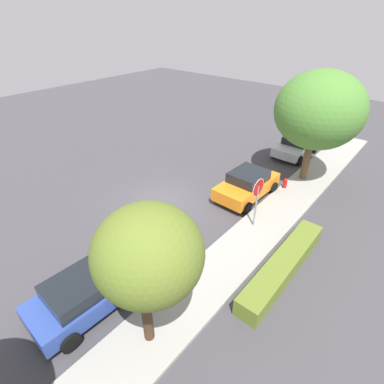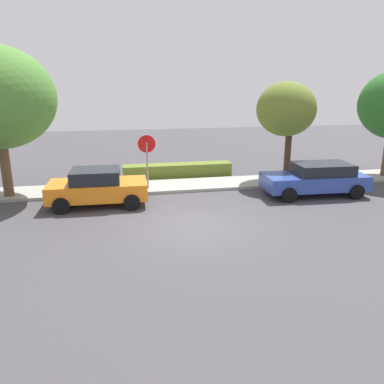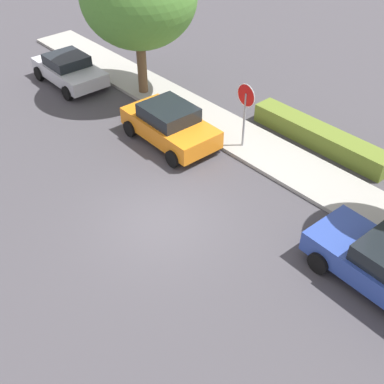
{
  "view_description": "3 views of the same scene",
  "coord_description": "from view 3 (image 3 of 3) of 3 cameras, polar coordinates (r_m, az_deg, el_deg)",
  "views": [
    {
      "loc": [
        9.31,
        9.84,
        8.91
      ],
      "look_at": [
        0.05,
        2.09,
        1.45
      ],
      "focal_mm": 28.0,
      "sensor_mm": 36.0,
      "label": 1
    },
    {
      "loc": [
        -2.44,
        -11.98,
        4.75
      ],
      "look_at": [
        0.16,
        1.03,
        0.94
      ],
      "focal_mm": 35.0,
      "sensor_mm": 36.0,
      "label": 2
    },
    {
      "loc": [
        8.89,
        -6.72,
        10.03
      ],
      "look_at": [
        0.57,
        0.76,
        1.1
      ],
      "focal_mm": 45.0,
      "sensor_mm": 36.0,
      "label": 3
    }
  ],
  "objects": [
    {
      "name": "ground_plane",
      "position": [
        14.99,
        -3.63,
        -3.47
      ],
      "size": [
        60.0,
        60.0,
        0.0
      ],
      "primitive_type": "plane",
      "color": "#423F44"
    },
    {
      "name": "sidewalk_curb",
      "position": [
        17.93,
        9.52,
        4.28
      ],
      "size": [
        32.0,
        2.13,
        0.14
      ],
      "primitive_type": "cube",
      "color": "#9E9B93",
      "rests_on": "ground_plane"
    },
    {
      "name": "parked_car_silver",
      "position": [
        23.39,
        -14.37,
        13.9
      ],
      "size": [
        3.92,
        2.11,
        1.34
      ],
      "color": "silver",
      "rests_on": "ground_plane"
    },
    {
      "name": "parked_car_orange",
      "position": [
        18.24,
        -2.66,
        8.04
      ],
      "size": [
        3.98,
        2.18,
        1.5
      ],
      "color": "orange",
      "rests_on": "ground_plane"
    },
    {
      "name": "fire_hydrant",
      "position": [
        20.53,
        -3.47,
        10.44
      ],
      "size": [
        0.3,
        0.22,
        0.72
      ],
      "color": "red",
      "rests_on": "ground_plane"
    },
    {
      "name": "front_yard_hedge",
      "position": [
        18.84,
        14.83,
        6.38
      ],
      "size": [
        5.73,
        0.91,
        0.74
      ],
      "color": "olive",
      "rests_on": "ground_plane"
    },
    {
      "name": "stop_sign",
      "position": [
        17.39,
        6.34,
        10.21
      ],
      "size": [
        0.85,
        0.08,
        2.62
      ],
      "color": "gray",
      "rests_on": "ground_plane"
    }
  ]
}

